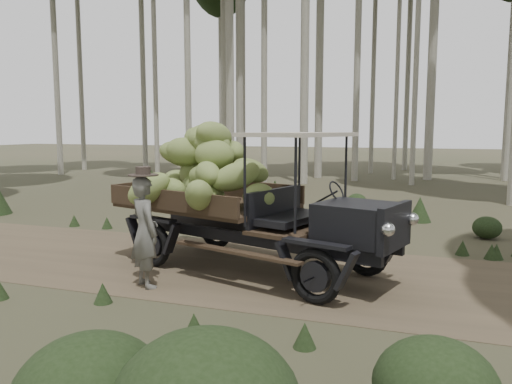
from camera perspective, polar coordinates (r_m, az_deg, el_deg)
ground at (r=9.00m, az=-1.38°, el=-8.80°), size 120.00×120.00×0.00m
dirt_track at (r=9.00m, az=-1.38°, el=-8.78°), size 70.00×4.00×0.01m
banana_truck at (r=8.89m, az=-3.52°, el=1.11°), size 5.54×3.26×2.69m
farmer at (r=8.02m, az=-12.58°, el=-4.34°), size 0.76×0.72×1.91m
undergrowth at (r=5.87m, az=1.26°, el=-12.35°), size 24.31×23.53×1.29m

